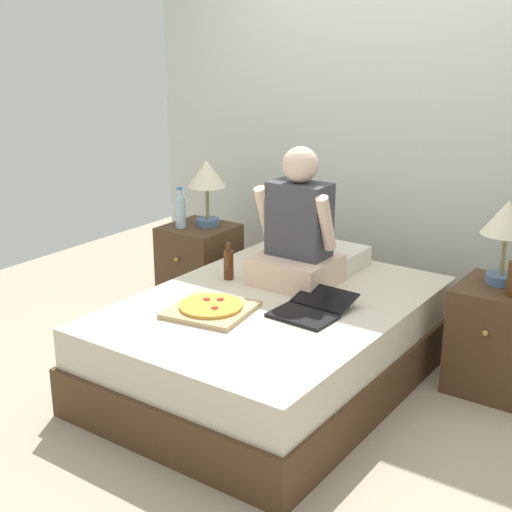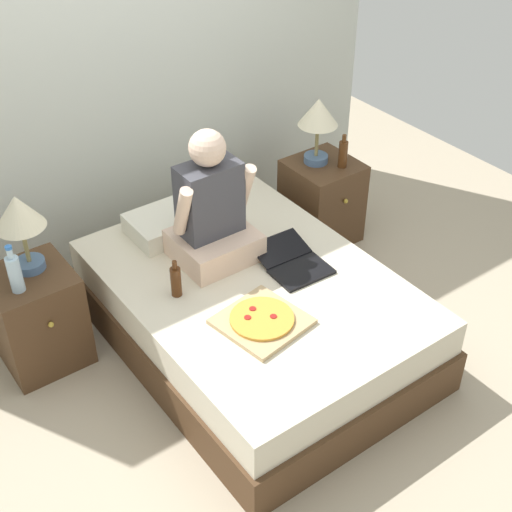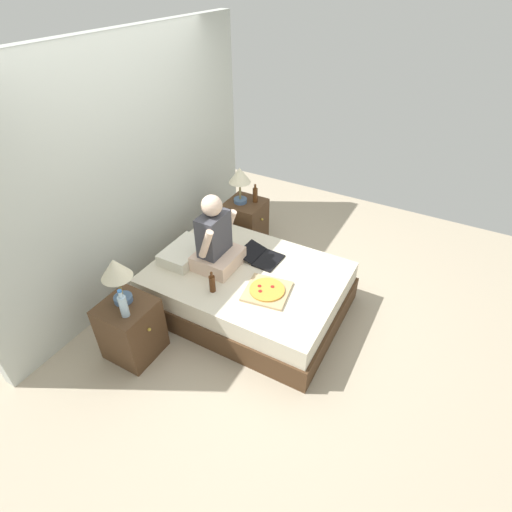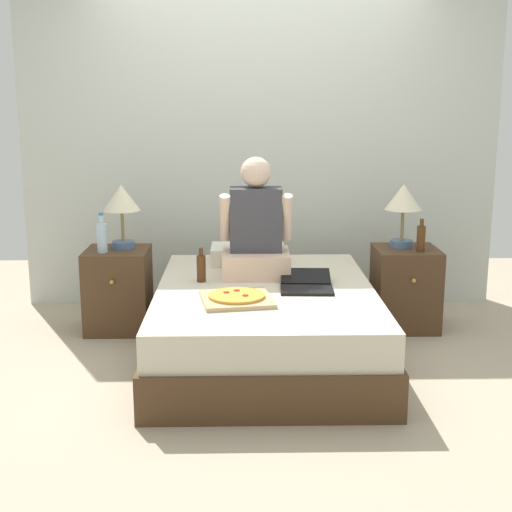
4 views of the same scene
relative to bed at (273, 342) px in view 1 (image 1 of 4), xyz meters
name	(u,v)px [view 1 (image 1 of 4)]	position (x,y,z in m)	size (l,w,h in m)	color
ground_plane	(273,380)	(0.00, 0.00, -0.23)	(5.69, 5.69, 0.00)	tan
wall_back	(388,128)	(0.00, 1.32, 1.02)	(3.69, 0.12, 2.50)	silver
bed	(273,342)	(0.00, 0.00, 0.00)	(1.38, 1.92, 0.47)	#4C331E
nightstand_left	(200,267)	(-1.02, 0.62, 0.06)	(0.44, 0.47, 0.58)	#4C331E
lamp_on_left_nightstand	(207,178)	(-0.98, 0.67, 0.68)	(0.26, 0.26, 0.45)	#4C6B93
water_bottle	(180,211)	(-1.10, 0.53, 0.46)	(0.07, 0.07, 0.28)	silver
nightstand_right	(497,338)	(1.02, 0.62, 0.06)	(0.44, 0.47, 0.58)	#4C331E
lamp_on_right_nightstand	(507,224)	(0.99, 0.67, 0.68)	(0.26, 0.26, 0.45)	#4C6B93
pillow	(321,255)	(-0.10, 0.68, 0.30)	(0.52, 0.34, 0.12)	silver
person_seated	(298,234)	(-0.05, 0.32, 0.53)	(0.47, 0.40, 0.78)	beige
laptop	(310,310)	(0.25, -0.04, 0.26)	(0.34, 0.43, 0.07)	black
pizza_box	(211,308)	(-0.18, -0.32, 0.26)	(0.46, 0.46, 0.04)	tan
beer_bottle_on_bed	(229,264)	(-0.40, 0.14, 0.33)	(0.06, 0.06, 0.22)	#4C2811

